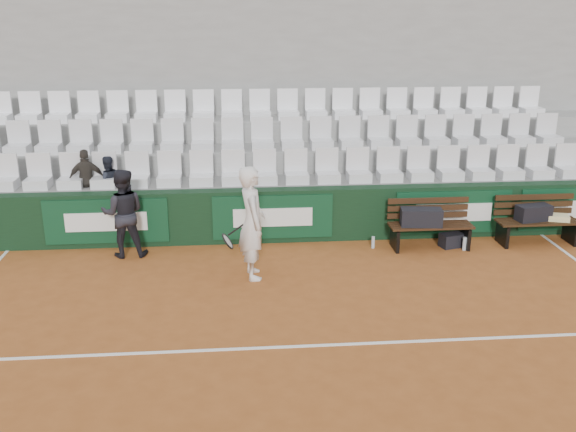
# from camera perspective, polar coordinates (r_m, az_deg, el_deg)

# --- Properties ---
(ground) EXTENTS (80.00, 80.00, 0.00)m
(ground) POSITION_cam_1_polar(r_m,az_deg,el_deg) (8.49, 1.70, -11.50)
(ground) COLOR #9F5424
(ground) RESTS_ON ground
(court_baseline) EXTENTS (18.00, 0.06, 0.01)m
(court_baseline) POSITION_cam_1_polar(r_m,az_deg,el_deg) (8.49, 1.70, -11.47)
(court_baseline) COLOR white
(court_baseline) RESTS_ON ground
(back_barrier) EXTENTS (18.00, 0.34, 1.00)m
(back_barrier) POSITION_cam_1_polar(r_m,az_deg,el_deg) (11.94, -0.12, 0.10)
(back_barrier) COLOR black
(back_barrier) RESTS_ON ground
(grandstand_tier_front) EXTENTS (18.00, 0.95, 1.00)m
(grandstand_tier_front) POSITION_cam_1_polar(r_m,az_deg,el_deg) (12.54, -0.68, 0.98)
(grandstand_tier_front) COLOR gray
(grandstand_tier_front) RESTS_ON ground
(grandstand_tier_mid) EXTENTS (18.00, 0.95, 1.45)m
(grandstand_tier_mid) POSITION_cam_1_polar(r_m,az_deg,el_deg) (13.39, -0.98, 3.09)
(grandstand_tier_mid) COLOR gray
(grandstand_tier_mid) RESTS_ON ground
(grandstand_tier_back) EXTENTS (18.00, 0.95, 1.90)m
(grandstand_tier_back) POSITION_cam_1_polar(r_m,az_deg,el_deg) (14.26, -1.25, 4.95)
(grandstand_tier_back) COLOR #979794
(grandstand_tier_back) RESTS_ON ground
(grandstand_rear_wall) EXTENTS (18.00, 0.30, 4.40)m
(grandstand_rear_wall) POSITION_cam_1_polar(r_m,az_deg,el_deg) (14.64, -1.45, 10.27)
(grandstand_rear_wall) COLOR gray
(grandstand_rear_wall) RESTS_ON ground
(seat_row_front) EXTENTS (11.90, 0.44, 0.63)m
(seat_row_front) POSITION_cam_1_polar(r_m,az_deg,el_deg) (12.16, -0.63, 4.41)
(seat_row_front) COLOR silver
(seat_row_front) RESTS_ON grandstand_tier_front
(seat_row_mid) EXTENTS (11.90, 0.44, 0.63)m
(seat_row_mid) POSITION_cam_1_polar(r_m,az_deg,el_deg) (12.99, -0.95, 7.33)
(seat_row_mid) COLOR silver
(seat_row_mid) RESTS_ON grandstand_tier_mid
(seat_row_back) EXTENTS (11.90, 0.44, 0.63)m
(seat_row_back) POSITION_cam_1_polar(r_m,az_deg,el_deg) (13.85, -1.24, 9.89)
(seat_row_back) COLOR white
(seat_row_back) RESTS_ON grandstand_tier_back
(bench_left) EXTENTS (1.50, 0.56, 0.45)m
(bench_left) POSITION_cam_1_polar(r_m,az_deg,el_deg) (11.94, 12.50, -1.76)
(bench_left) COLOR #361F10
(bench_left) RESTS_ON ground
(bench_right) EXTENTS (1.50, 0.56, 0.45)m
(bench_right) POSITION_cam_1_polar(r_m,az_deg,el_deg) (12.73, 21.22, -1.33)
(bench_right) COLOR #311D0E
(bench_right) RESTS_ON ground
(sports_bag_left) EXTENTS (0.76, 0.40, 0.31)m
(sports_bag_left) POSITION_cam_1_polar(r_m,az_deg,el_deg) (11.72, 11.76, -0.10)
(sports_bag_left) COLOR black
(sports_bag_left) RESTS_ON bench_left
(sports_bag_right) EXTENTS (0.67, 0.40, 0.29)m
(sports_bag_right) POSITION_cam_1_polar(r_m,az_deg,el_deg) (12.59, 20.99, 0.27)
(sports_bag_right) COLOR black
(sports_bag_right) RESTS_ON bench_right
(towel) EXTENTS (0.43, 0.36, 0.10)m
(towel) POSITION_cam_1_polar(r_m,az_deg,el_deg) (12.80, 22.87, -0.12)
(towel) COLOR beige
(towel) RESTS_ON bench_right
(sports_bag_ground) EXTENTS (0.47, 0.36, 0.25)m
(sports_bag_ground) POSITION_cam_1_polar(r_m,az_deg,el_deg) (12.12, 14.35, -2.09)
(sports_bag_ground) COLOR black
(sports_bag_ground) RESTS_ON ground
(water_bottle_near) EXTENTS (0.06, 0.06, 0.22)m
(water_bottle_near) POSITION_cam_1_polar(r_m,az_deg,el_deg) (11.78, 7.58, -2.33)
(water_bottle_near) COLOR #AFBFC6
(water_bottle_near) RESTS_ON ground
(water_bottle_far) EXTENTS (0.07, 0.07, 0.25)m
(water_bottle_far) POSITION_cam_1_polar(r_m,az_deg,el_deg) (12.01, 15.41, -2.38)
(water_bottle_far) COLOR #ADBDC4
(water_bottle_far) RESTS_ON ground
(tennis_player) EXTENTS (0.76, 0.73, 1.85)m
(tennis_player) POSITION_cam_1_polar(r_m,az_deg,el_deg) (10.21, -3.20, -0.60)
(tennis_player) COLOR silver
(tennis_player) RESTS_ON ground
(ball_kid) EXTENTS (0.79, 0.63, 1.57)m
(ball_kid) POSITION_cam_1_polar(r_m,az_deg,el_deg) (11.48, -14.43, 0.23)
(ball_kid) COLOR black
(ball_kid) RESTS_ON ground
(spectator_b) EXTENTS (0.70, 0.34, 1.15)m
(spectator_b) POSITION_cam_1_polar(r_m,az_deg,el_deg) (12.42, -17.62, 5.09)
(spectator_b) COLOR #312C27
(spectator_b) RESTS_ON grandstand_tier_front
(spectator_c) EXTENTS (0.61, 0.55, 1.02)m
(spectator_c) POSITION_cam_1_polar(r_m,az_deg,el_deg) (12.36, -15.89, 4.87)
(spectator_c) COLOR black
(spectator_c) RESTS_ON grandstand_tier_front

